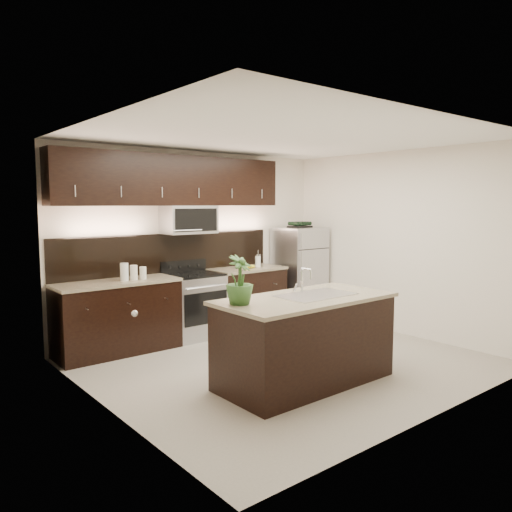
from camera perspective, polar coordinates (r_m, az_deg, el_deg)
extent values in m
plane|color=gray|center=(6.24, 3.47, -12.02)|extent=(4.50, 4.50, 0.00)
cube|color=silver|center=(7.54, -6.83, 1.57)|extent=(4.50, 0.02, 2.70)
cube|color=silver|center=(4.70, 20.36, -1.43)|extent=(4.50, 0.02, 2.70)
cube|color=silver|center=(4.73, -16.86, -1.26)|extent=(0.02, 4.00, 2.70)
cube|color=silver|center=(7.66, 16.00, 1.44)|extent=(0.02, 4.00, 2.70)
cube|color=white|center=(5.98, 3.64, 13.41)|extent=(4.50, 4.00, 0.02)
cube|color=silver|center=(4.08, -12.12, -7.12)|extent=(0.04, 0.80, 2.02)
sphere|color=silver|center=(4.38, -13.69, -6.40)|extent=(0.06, 0.06, 0.06)
cube|color=black|center=(5.41, -19.87, 2.71)|extent=(0.01, 0.32, 0.46)
cube|color=white|center=(5.41, -19.84, 2.71)|extent=(0.00, 0.24, 0.36)
cube|color=black|center=(6.74, -15.56, -6.88)|extent=(1.57, 0.62, 0.90)
cube|color=black|center=(7.82, -1.11, -4.89)|extent=(1.16, 0.62, 0.90)
cube|color=#B2B2B7|center=(7.28, -7.09, -5.76)|extent=(0.76, 0.62, 0.90)
cube|color=black|center=(7.20, -7.14, -2.13)|extent=(0.76, 0.60, 0.03)
cube|color=tan|center=(6.66, -15.67, -2.93)|extent=(1.59, 0.65, 0.04)
cube|color=tan|center=(7.74, -1.11, -1.48)|extent=(1.18, 0.65, 0.04)
cube|color=black|center=(7.31, -9.76, 0.36)|extent=(3.49, 0.02, 0.56)
cube|color=#B2B2B7|center=(7.22, -7.69, 4.14)|extent=(0.76, 0.40, 0.40)
cube|color=black|center=(7.15, -9.31, 8.51)|extent=(3.49, 0.33, 0.70)
cube|color=black|center=(5.46, 5.63, -9.72)|extent=(1.90, 0.90, 0.90)
cube|color=tan|center=(5.35, 5.68, -4.88)|extent=(1.96, 0.96, 0.04)
cube|color=silver|center=(5.45, 6.80, -4.41)|extent=(0.84, 0.50, 0.01)
cylinder|color=silver|center=(5.58, 5.26, -2.97)|extent=(0.03, 0.03, 0.24)
cylinder|color=silver|center=(5.51, 5.79, -1.51)|extent=(0.02, 0.14, 0.02)
cylinder|color=silver|center=(5.47, 6.30, -2.10)|extent=(0.02, 0.02, 0.10)
cube|color=#B2B2B7|center=(8.43, 4.98, -1.95)|extent=(0.74, 0.67, 1.53)
cube|color=black|center=(8.36, 5.03, 3.36)|extent=(0.38, 0.23, 0.03)
cylinder|color=black|center=(8.26, 4.31, 3.65)|extent=(0.06, 0.22, 0.06)
cylinder|color=black|center=(8.31, 4.67, 3.66)|extent=(0.06, 0.22, 0.06)
cylinder|color=black|center=(8.36, 5.03, 3.67)|extent=(0.06, 0.22, 0.06)
cylinder|color=black|center=(8.41, 5.38, 3.68)|extent=(0.06, 0.22, 0.06)
cylinder|color=black|center=(8.46, 5.73, 3.69)|extent=(0.06, 0.22, 0.06)
imported|color=#2A4E1F|center=(4.90, -1.89, -2.75)|extent=(0.34, 0.34, 0.49)
cylinder|color=silver|center=(6.63, -14.82, -1.76)|extent=(0.11, 0.11, 0.23)
cylinder|color=silver|center=(6.67, -13.80, -1.85)|extent=(0.10, 0.10, 0.19)
cylinder|color=silver|center=(6.72, -12.80, -1.90)|extent=(0.09, 0.09, 0.16)
cylinder|color=silver|center=(7.81, 0.23, -0.62)|extent=(0.09, 0.09, 0.17)
cylinder|color=silver|center=(7.80, 0.23, 0.07)|extent=(0.09, 0.09, 0.02)
cylinder|color=silver|center=(7.80, 0.23, 0.39)|extent=(0.01, 0.01, 0.07)
ellipsoid|color=yellow|center=(7.64, -1.08, -1.23)|extent=(0.19, 0.16, 0.05)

